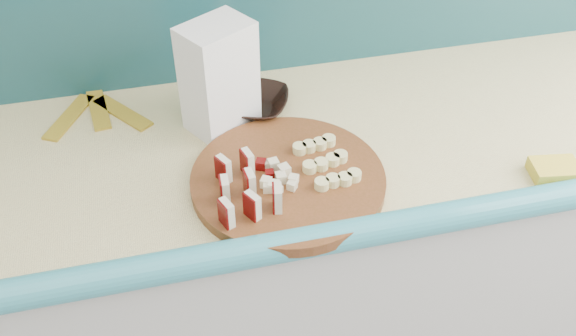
# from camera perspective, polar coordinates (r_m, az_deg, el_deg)

# --- Properties ---
(kitchen_counter) EXTENTS (2.20, 0.63, 0.91)m
(kitchen_counter) POSITION_cam_1_polar(r_m,az_deg,el_deg) (1.69, -4.83, -10.23)
(kitchen_counter) COLOR beige
(kitchen_counter) RESTS_ON ground
(cutting_board) EXTENTS (0.44, 0.44, 0.02)m
(cutting_board) POSITION_cam_1_polar(r_m,az_deg,el_deg) (1.27, -0.00, -1.09)
(cutting_board) COLOR #4D2D10
(cutting_board) RESTS_ON kitchen_counter
(apple_wedges) EXTENTS (0.12, 0.16, 0.05)m
(apple_wedges) POSITION_cam_1_polar(r_m,az_deg,el_deg) (1.20, -4.05, -1.83)
(apple_wedges) COLOR beige
(apple_wedges) RESTS_ON cutting_board
(apple_chunks) EXTENTS (0.06, 0.06, 0.02)m
(apple_chunks) POSITION_cam_1_polar(r_m,az_deg,el_deg) (1.25, -1.06, -0.65)
(apple_chunks) COLOR beige
(apple_chunks) RESTS_ON cutting_board
(banana_slices) EXTENTS (0.12, 0.15, 0.02)m
(banana_slices) POSITION_cam_1_polar(r_m,az_deg,el_deg) (1.28, 3.42, 0.57)
(banana_slices) COLOR #D5CC82
(banana_slices) RESTS_ON cutting_board
(brown_bowl) EXTENTS (0.21, 0.21, 0.04)m
(brown_bowl) POSITION_cam_1_polar(r_m,az_deg,el_deg) (1.46, -3.15, 5.74)
(brown_bowl) COLOR black
(brown_bowl) RESTS_ON kitchen_counter
(flour_bag) EXTENTS (0.17, 0.16, 0.24)m
(flour_bag) POSITION_cam_1_polar(r_m,az_deg,el_deg) (1.37, -6.16, 8.02)
(flour_bag) COLOR silver
(flour_bag) RESTS_ON kitchen_counter
(sponge) EXTENTS (0.10, 0.08, 0.03)m
(sponge) POSITION_cam_1_polar(r_m,az_deg,el_deg) (1.40, 22.61, -0.18)
(sponge) COLOR yellow
(sponge) RESTS_ON kitchen_counter
(banana_peel) EXTENTS (0.24, 0.20, 0.01)m
(banana_peel) POSITION_cam_1_polar(r_m,az_deg,el_deg) (1.52, -16.64, 4.75)
(banana_peel) COLOR gold
(banana_peel) RESTS_ON kitchen_counter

